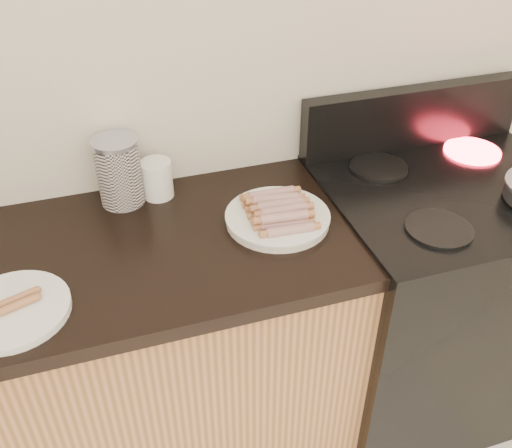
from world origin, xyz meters
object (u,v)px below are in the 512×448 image
object	(u,v)px
mug	(157,179)
main_plate	(278,219)
side_plate	(12,310)
canister	(119,171)
stove	(429,300)

from	to	relation	value
mug	main_plate	bearing A→B (deg)	-39.00
mug	side_plate	bearing A→B (deg)	-135.92
mug	canister	bearing A→B (deg)	180.00
side_plate	canister	size ratio (longest dim) A/B	1.29
stove	side_plate	world-z (taller)	side_plate
side_plate	canister	distance (m)	0.49
main_plate	side_plate	distance (m)	0.70
side_plate	mug	world-z (taller)	mug
side_plate	mug	distance (m)	0.55
main_plate	mug	size ratio (longest dim) A/B	2.54
main_plate	stove	bearing A→B (deg)	-1.29
stove	side_plate	bearing A→B (deg)	-173.62
stove	main_plate	xyz separation A→B (m)	(-0.56, 0.01, 0.45)
main_plate	mug	world-z (taller)	mug
stove	main_plate	world-z (taller)	main_plate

